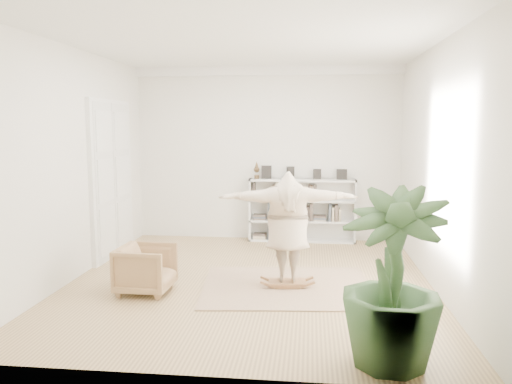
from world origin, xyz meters
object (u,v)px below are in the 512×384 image
armchair (146,269)px  houseplant (392,278)px  person (288,224)px  rocker_board (287,283)px  bookshelf (302,211)px

armchair → houseplant: (3.15, -1.87, 0.56)m
person → houseplant: 2.58m
armchair → houseplant: size_ratio=0.42×
rocker_board → person: person is taller
bookshelf → armchair: 4.12m
person → houseplant: bearing=110.8°
houseplant → bookshelf: bearing=100.4°
person → houseplant: size_ratio=1.12×
bookshelf → houseplant: 5.46m
armchair → person: (2.02, 0.44, 0.61)m
rocker_board → armchair: bearing=-173.0°
bookshelf → armchair: bookshelf is taller
rocker_board → houseplant: size_ratio=0.32×
bookshelf → person: (-0.15, -3.05, 0.32)m
bookshelf → rocker_board: bearing=-92.9°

